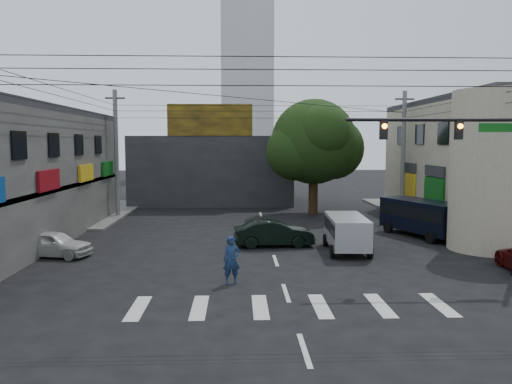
{
  "coord_description": "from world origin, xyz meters",
  "views": [
    {
      "loc": [
        -1.72,
        -20.48,
        5.38
      ],
      "look_at": [
        -0.83,
        4.0,
        2.98
      ],
      "focal_mm": 35.0,
      "sensor_mm": 36.0,
      "label": 1
    }
  ],
  "objects": [
    {
      "name": "building_far",
      "position": [
        -4.0,
        26.0,
        3.0
      ],
      "size": [
        14.0,
        10.0,
        6.0
      ],
      "primitive_type": "cube",
      "color": "#232326",
      "rests_on": "ground"
    },
    {
      "name": "utility_pole_far_right",
      "position": [
        10.5,
        16.0,
        4.6
      ],
      "size": [
        0.32,
        0.32,
        9.2
      ],
      "primitive_type": "cylinder",
      "color": "#59595B",
      "rests_on": "ground"
    },
    {
      "name": "billboard",
      "position": [
        -4.0,
        21.1,
        7.3
      ],
      "size": [
        7.0,
        0.3,
        2.6
      ],
      "primitive_type": "cube",
      "color": "olive",
      "rests_on": "building_far"
    },
    {
      "name": "silver_minivan",
      "position": [
        3.67,
        3.75,
        0.89
      ],
      "size": [
        4.32,
        2.18,
        1.78
      ],
      "primitive_type": null,
      "rotation": [
        0.0,
        0.0,
        1.52
      ],
      "color": "#9EA2A6",
      "rests_on": "ground"
    },
    {
      "name": "traffic_gantry",
      "position": [
        7.82,
        -1.0,
        4.83
      ],
      "size": [
        7.1,
        0.35,
        7.2
      ],
      "color": "black",
      "rests_on": "ground"
    },
    {
      "name": "sidewalk_far_right",
      "position": [
        18.0,
        18.0,
        0.07
      ],
      "size": [
        16.0,
        16.0,
        0.15
      ],
      "primitive_type": "cube",
      "color": "#514F4C",
      "rests_on": "ground"
    },
    {
      "name": "ground",
      "position": [
        0.0,
        0.0,
        0.0
      ],
      "size": [
        160.0,
        160.0,
        0.0
      ],
      "primitive_type": "plane",
      "color": "black",
      "rests_on": "ground"
    },
    {
      "name": "dark_sedan",
      "position": [
        0.15,
        5.22,
        0.68
      ],
      "size": [
        2.01,
        4.35,
        1.37
      ],
      "primitive_type": "imported",
      "rotation": [
        0.0,
        0.0,
        1.64
      ],
      "color": "black",
      "rests_on": "ground"
    },
    {
      "name": "corner_column",
      "position": [
        11.0,
        4.0,
        4.0
      ],
      "size": [
        4.0,
        4.0,
        8.0
      ],
      "primitive_type": "cylinder",
      "color": "gray",
      "rests_on": "ground"
    },
    {
      "name": "traffic_officer",
      "position": [
        -1.97,
        -1.72,
        0.92
      ],
      "size": [
        0.84,
        0.7,
        1.85
      ],
      "primitive_type": "imported",
      "rotation": [
        0.0,
        0.0,
        0.2
      ],
      "color": "#15274A",
      "rests_on": "ground"
    },
    {
      "name": "tower_distant",
      "position": [
        0.0,
        70.0,
        22.0
      ],
      "size": [
        9.0,
        9.0,
        44.0
      ],
      "primitive_type": "cube",
      "color": "silver",
      "rests_on": "ground"
    },
    {
      "name": "street_tree",
      "position": [
        4.0,
        17.0,
        5.47
      ],
      "size": [
        6.4,
        6.4,
        8.7
      ],
      "color": "black",
      "rests_on": "ground"
    },
    {
      "name": "utility_pole_far_left",
      "position": [
        -10.5,
        16.0,
        4.6
      ],
      "size": [
        0.32,
        0.32,
        9.2
      ],
      "primitive_type": "cylinder",
      "color": "#59595B",
      "rests_on": "ground"
    },
    {
      "name": "navy_van",
      "position": [
        8.92,
        7.61,
        1.05
      ],
      "size": [
        6.62,
        5.58,
        2.1
      ],
      "primitive_type": null,
      "rotation": [
        0.0,
        0.0,
        1.95
      ],
      "color": "black",
      "rests_on": "ground"
    },
    {
      "name": "sidewalk_far_left",
      "position": [
        -18.0,
        18.0,
        0.07
      ],
      "size": [
        16.0,
        16.0,
        0.15
      ],
      "primitive_type": "cube",
      "color": "#514F4C",
      "rests_on": "ground"
    },
    {
      "name": "white_compact",
      "position": [
        -10.5,
        3.2,
        0.62
      ],
      "size": [
        3.14,
        4.33,
        1.24
      ],
      "primitive_type": "imported",
      "rotation": [
        0.0,
        0.0,
        1.33
      ],
      "color": "silver",
      "rests_on": "ground"
    }
  ]
}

